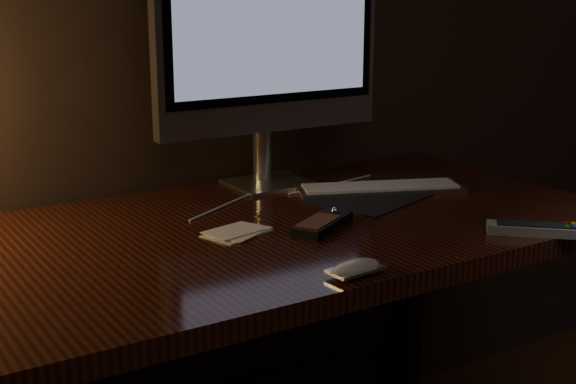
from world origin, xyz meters
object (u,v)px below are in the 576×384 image
mouse (356,270)px  tv_remote (536,229)px  desk (218,281)px  keyboard (380,188)px  monitor (270,34)px  media_remote (322,223)px

mouse → tv_remote: tv_remote is taller
desk → keyboard: 0.46m
mouse → tv_remote: bearing=-5.4°
monitor → mouse: bearing=-107.4°
mouse → media_remote: size_ratio=0.56×
monitor → media_remote: size_ratio=3.50×
keyboard → tv_remote: bearing=-61.3°
monitor → media_remote: bearing=-104.2°
mouse → tv_remote: (0.43, -0.01, 0.00)m
desk → media_remote: bearing=-45.5°
keyboard → media_remote: 0.33m
desk → mouse: 0.43m
monitor → tv_remote: monitor is taller
desk → keyboard: keyboard is taller
desk → mouse: mouse is taller
keyboard → media_remote: size_ratio=2.25×
desk → keyboard: (0.44, 0.02, 0.14)m
desk → media_remote: (0.15, -0.16, 0.14)m
media_remote → desk: bearing=105.1°
media_remote → tv_remote: size_ratio=1.04×
mouse → desk: bearing=93.0°
media_remote → keyboard: bearing=1.9°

